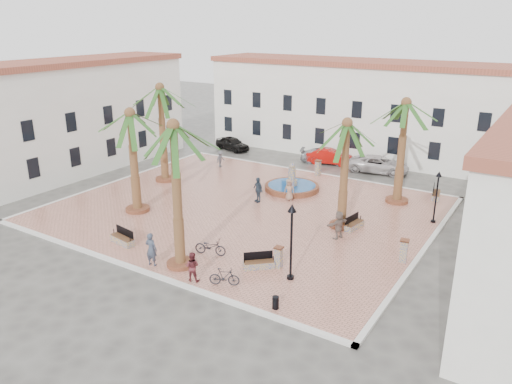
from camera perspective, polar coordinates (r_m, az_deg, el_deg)
ground at (r=36.75m, az=-1.32°, el=-2.08°), size 120.00×120.00×0.00m
plaza at (r=36.72m, az=-1.32°, el=-1.97°), size 26.00×22.00×0.15m
kerb_n at (r=45.78m, az=6.33°, el=2.24°), size 26.30×0.30×0.16m
kerb_s at (r=29.03m, az=-13.56°, el=-8.53°), size 26.30×0.30×0.16m
kerb_e at (r=31.97m, az=18.60°, el=-6.36°), size 0.30×22.30×0.16m
kerb_w at (r=44.86m, az=-15.29°, el=1.30°), size 0.30×22.30×0.16m
building_north at (r=52.77m, az=10.92°, el=9.49°), size 30.40×7.40×9.50m
building_west at (r=48.23m, az=-20.71°, el=8.03°), size 6.40×24.40×10.00m
fountain at (r=40.63m, az=4.11°, el=0.66°), size 4.39×4.39×2.27m
palm_nw at (r=42.18m, az=-10.87°, el=10.48°), size 5.47×5.47×8.32m
palm_sw at (r=35.52m, az=-14.12°, el=7.34°), size 5.62×5.62×7.51m
palm_s at (r=26.30m, az=-9.36°, el=5.69°), size 5.09×5.09×8.37m
palm_e at (r=32.12m, az=10.30°, el=6.31°), size 5.13×5.13×7.37m
palm_ne at (r=37.75m, az=16.67°, el=8.43°), size 5.56×5.56×7.93m
bench_s at (r=32.03m, az=-15.01°, el=-5.26°), size 1.93×0.87×0.98m
bench_se at (r=28.06m, az=0.32°, el=-8.21°), size 1.64×1.57×0.92m
bench_e at (r=33.75m, az=11.14°, el=-3.70°), size 0.78×1.78×0.91m
bench_ne at (r=41.13m, az=19.86°, el=-0.28°), size 0.89×1.93×0.98m
lamppost_s at (r=25.91m, az=4.09°, el=-4.23°), size 0.46×0.46×4.27m
lamppost_e at (r=35.46m, az=20.01°, el=0.42°), size 0.40×0.40×3.65m
bollard_se at (r=27.95m, az=2.60°, el=-7.42°), size 0.47×0.47×1.27m
bollard_n at (r=44.55m, az=7.09°, el=2.79°), size 0.54×0.54×1.40m
bollard_e at (r=29.77m, az=16.54°, el=-6.40°), size 0.56×0.56×1.38m
litter_bin at (r=24.46m, az=2.25°, el=-12.51°), size 0.33×0.33×0.64m
cyclist_a at (r=28.66m, az=-11.89°, el=-6.42°), size 0.78×0.57×1.96m
bicycle_a at (r=29.59m, az=-5.24°, el=-6.24°), size 2.03×1.15×1.01m
cyclist_b at (r=26.78m, az=-7.31°, el=-8.44°), size 0.95×0.83×1.64m
bicycle_b at (r=26.32m, az=-3.64°, el=-9.66°), size 1.65×1.10×0.97m
pedestrian_fountain_a at (r=38.09m, az=3.85°, el=0.22°), size 0.93×0.74×1.65m
pedestrian_fountain_b at (r=37.68m, az=0.22°, el=0.28°), size 1.23×0.91×1.94m
pedestrian_north at (r=46.88m, az=-4.08°, el=3.78°), size 0.67×1.05×1.55m
pedestrian_east at (r=31.85m, az=9.44°, el=-3.73°), size 1.10×1.77×1.83m
car_black at (r=53.68m, az=-2.71°, el=5.55°), size 4.46×2.68×1.42m
car_red at (r=48.88m, az=8.44°, el=4.02°), size 4.65×2.43×1.46m
car_silver at (r=49.29m, az=7.76°, el=4.11°), size 4.92×3.22×1.33m
car_white at (r=47.01m, az=13.86°, el=3.09°), size 5.69×3.25×1.49m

